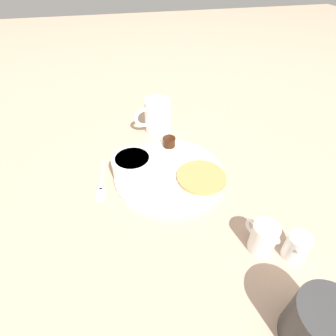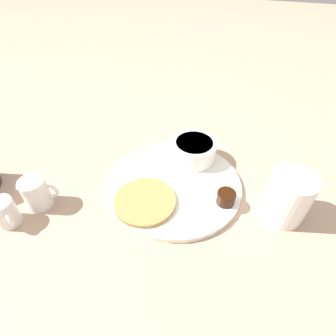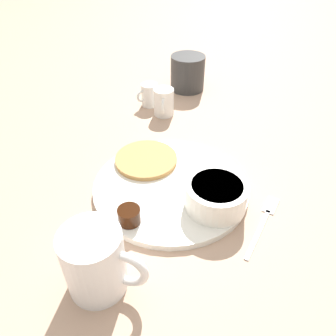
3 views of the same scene
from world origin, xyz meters
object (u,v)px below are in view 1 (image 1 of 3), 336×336
at_px(bowl, 133,164).
at_px(second_mug, 322,329).
at_px(coffee_mug, 157,116).
at_px(creamer_pitcher_far, 296,246).
at_px(fork, 101,183).
at_px(plate, 169,173).
at_px(creamer_pitcher_near, 263,237).

bearing_deg(bowl, second_mug, 116.81).
bearing_deg(coffee_mug, creamer_pitcher_far, 109.01).
xyz_separation_m(bowl, fork, (0.08, 0.01, -0.03)).
bearing_deg(creamer_pitcher_far, coffee_mug, -70.99).
height_order(plate, coffee_mug, coffee_mug).
relative_size(plate, coffee_mug, 2.45).
height_order(coffee_mug, creamer_pitcher_near, coffee_mug).
relative_size(plate, fork, 1.88).
xyz_separation_m(coffee_mug, fork, (0.18, 0.21, -0.05)).
distance_m(coffee_mug, second_mug, 0.63).
distance_m(creamer_pitcher_near, fork, 0.39).
relative_size(creamer_pitcher_far, fork, 0.40).
height_order(creamer_pitcher_far, second_mug, second_mug).
bearing_deg(plate, second_mug, 107.23).
xyz_separation_m(creamer_pitcher_near, creamer_pitcher_far, (-0.05, 0.03, -0.00)).
bearing_deg(bowl, coffee_mug, -116.81).
distance_m(plate, creamer_pitcher_near, 0.28).
xyz_separation_m(plate, second_mug, (-0.13, 0.41, 0.04)).
height_order(plate, fork, plate).
distance_m(bowl, fork, 0.09).
height_order(plate, second_mug, second_mug).
distance_m(plate, fork, 0.17).
xyz_separation_m(plate, creamer_pitcher_far, (-0.18, 0.27, 0.02)).
distance_m(coffee_mug, creamer_pitcher_far, 0.52).
bearing_deg(fork, bowl, -170.28).
bearing_deg(bowl, creamer_pitcher_near, 129.09).
relative_size(bowl, creamer_pitcher_near, 1.44).
relative_size(fork, second_mug, 1.17).
xyz_separation_m(bowl, second_mug, (-0.22, 0.43, 0.01)).
bearing_deg(coffee_mug, bowl, 63.19).
relative_size(plate, creamer_pitcher_far, 4.73).
relative_size(bowl, second_mug, 0.81).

